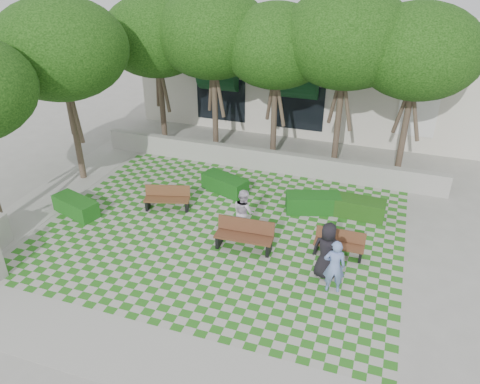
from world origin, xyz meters
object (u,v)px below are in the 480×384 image
at_px(bench_east, 339,244).
at_px(hedge_west, 76,206).
at_px(person_blue, 334,266).
at_px(person_white, 244,212).
at_px(bench_west, 167,198).
at_px(hedge_midleft, 225,184).
at_px(bench_mid, 244,236).
at_px(hedge_midright, 313,203).
at_px(person_dark, 327,251).
at_px(hedge_east, 357,207).

bearing_deg(bench_east, hedge_west, -176.19).
distance_m(person_blue, person_white, 3.90).
distance_m(bench_west, hedge_west, 3.31).
xyz_separation_m(bench_east, hedge_west, (-9.43, -0.61, -0.08)).
xyz_separation_m(hedge_midleft, hedge_west, (-4.53, -3.36, -0.01)).
xyz_separation_m(bench_east, bench_mid, (-2.95, -0.65, 0.08)).
xyz_separation_m(bench_east, person_blue, (0.08, -1.80, 0.45)).
relative_size(hedge_west, person_blue, 1.06).
xyz_separation_m(bench_west, hedge_midright, (5.15, 1.55, -0.08)).
distance_m(bench_mid, person_white, 0.97).
bearing_deg(person_white, hedge_west, 51.04).
distance_m(bench_west, person_dark, 6.57).
bearing_deg(person_white, bench_west, 32.47).
relative_size(bench_east, bench_mid, 0.82).
bearing_deg(bench_west, bench_mid, -38.46).
relative_size(person_blue, person_white, 1.03).
bearing_deg(person_white, bench_east, -140.12).
bearing_deg(person_dark, person_blue, 118.66).
distance_m(bench_west, person_blue, 7.06).
distance_m(hedge_midright, hedge_west, 8.66).
bearing_deg(person_white, person_dark, -161.43).
height_order(hedge_midright, hedge_midleft, hedge_midright).
height_order(hedge_east, person_blue, person_blue).
bearing_deg(person_blue, bench_mid, -32.39).
height_order(person_blue, person_white, person_blue).
distance_m(bench_mid, hedge_west, 6.48).
bearing_deg(hedge_west, person_dark, -3.67).
height_order(bench_east, person_white, person_white).
bearing_deg(hedge_west, person_blue, -7.09).
relative_size(bench_west, hedge_midleft, 0.94).
bearing_deg(hedge_midleft, hedge_west, -143.45).
bearing_deg(hedge_midright, bench_west, -163.21).
xyz_separation_m(bench_mid, hedge_west, (-6.48, 0.03, -0.16)).
xyz_separation_m(hedge_east, person_blue, (-0.19, -4.38, 0.51)).
bearing_deg(person_white, bench_mid, 153.41).
distance_m(bench_west, person_white, 3.28).
xyz_separation_m(hedge_midleft, person_white, (1.64, -2.54, 0.50)).
relative_size(bench_west, hedge_east, 0.90).
distance_m(bench_east, hedge_west, 9.45).
height_order(bench_east, hedge_west, bench_east).
xyz_separation_m(bench_west, person_dark, (6.23, -2.03, 0.48)).
bearing_deg(hedge_west, bench_west, 25.83).
bearing_deg(bench_west, person_white, -26.67).
bearing_deg(hedge_midleft, person_blue, -42.39).
height_order(bench_mid, person_dark, person_dark).
height_order(hedge_midleft, person_dark, person_dark).
height_order(bench_west, hedge_midright, bench_west).
height_order(bench_west, hedge_east, bench_west).
distance_m(bench_mid, bench_west, 3.80).
xyz_separation_m(bench_west, person_white, (3.20, -0.62, 0.40)).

